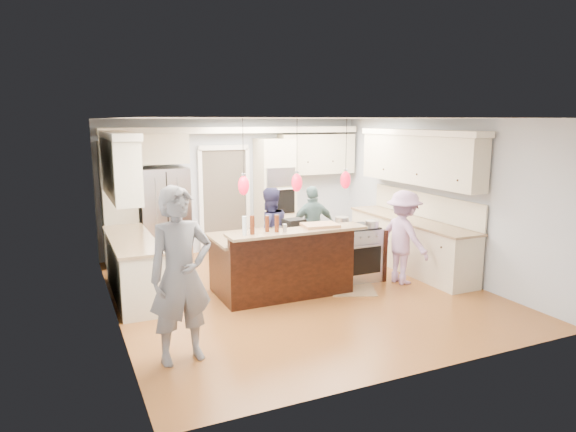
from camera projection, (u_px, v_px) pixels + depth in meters
name	position (u px, v px, depth m)	size (l,w,h in m)	color
ground_plane	(297.00, 290.00, 8.18)	(6.00, 6.00, 0.00)	#9E5C2B
room_shell	(297.00, 177.00, 7.84)	(5.54, 6.04, 2.72)	#B2BCC6
refrigerator	(164.00, 215.00, 9.75)	(0.90, 0.70, 1.80)	#B7B7BC
oven_column	(275.00, 194.00, 10.66)	(0.72, 0.69, 2.30)	beige
back_upper_cabinets	(203.00, 172.00, 10.04)	(5.30, 0.61, 2.54)	beige
right_counter_run	(413.00, 211.00, 9.24)	(0.64, 3.10, 2.51)	beige
left_cabinets	(128.00, 229.00, 7.71)	(0.64, 2.30, 2.51)	beige
kitchen_island	(281.00, 262.00, 8.06)	(2.10, 1.46, 1.12)	black
island_range	(355.00, 253.00, 8.70)	(0.82, 0.71, 0.92)	#B7B7BC
pendant_lights	(297.00, 182.00, 7.29)	(1.75, 0.15, 1.03)	black
person_bar_end	(181.00, 275.00, 5.64)	(0.72, 0.48, 1.99)	slate
person_far_left	(269.00, 233.00, 8.75)	(0.76, 0.59, 1.56)	#2A2951
person_far_right	(313.00, 227.00, 9.40)	(0.88, 0.37, 1.50)	slate
person_range_side	(404.00, 237.00, 8.44)	(1.00, 0.58, 1.55)	#B78EBF
floor_rug	(352.00, 286.00, 8.38)	(0.69, 1.01, 0.01)	#997C53
water_bottle	(245.00, 226.00, 7.00)	(0.06, 0.06, 0.27)	silver
beer_bottle_a	(252.00, 225.00, 7.08)	(0.07, 0.07, 0.26)	#4F200E
beer_bottle_b	(277.00, 223.00, 7.22)	(0.06, 0.06, 0.25)	#4F200E
beer_bottle_c	(267.00, 224.00, 7.24)	(0.06, 0.06, 0.23)	#4F200E
drink_can	(285.00, 228.00, 7.23)	(0.06, 0.06, 0.11)	#B7B7BC
cutting_board	(320.00, 225.00, 7.62)	(0.52, 0.37, 0.04)	tan
pot_large	(342.00, 221.00, 8.71)	(0.24, 0.24, 0.14)	#B7B7BC
pot_small	(372.00, 224.00, 8.53)	(0.22, 0.22, 0.11)	#B7B7BC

